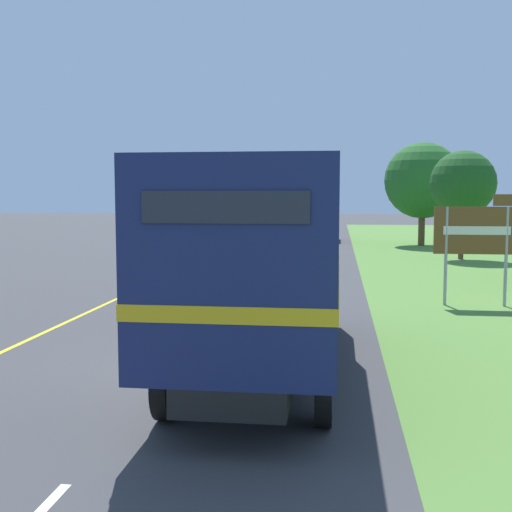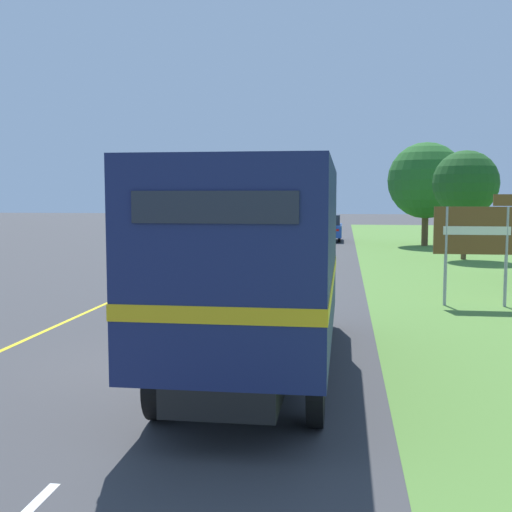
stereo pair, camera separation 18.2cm
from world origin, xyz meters
name	(u,v)px [view 2 (the right image)]	position (x,y,z in m)	size (l,w,h in m)	color
ground_plane	(175,365)	(0.00, 0.00, 0.00)	(200.00, 200.00, 0.00)	#3D3D3F
edge_line_yellow	(213,256)	(-3.70, 21.15, 0.00)	(0.12, 74.55, 0.01)	yellow
centre_dash_near	(181,359)	(0.00, 0.40, 0.00)	(0.12, 2.60, 0.01)	white
centre_dash_mid_a	(238,302)	(0.00, 7.00, 0.00)	(0.12, 2.60, 0.01)	white
centre_dash_mid_b	(266,274)	(0.00, 13.60, 0.00)	(0.12, 2.60, 0.01)	white
centre_dash_far	(282,258)	(0.00, 20.20, 0.00)	(0.12, 2.60, 0.01)	white
centre_dash_farthest	(293,248)	(0.00, 26.80, 0.00)	(0.12, 2.60, 0.01)	white
horse_trailer_truck	(260,259)	(1.60, -0.28, 1.98)	(2.52, 8.44, 3.54)	black
lead_car_white	(232,243)	(-1.96, 17.03, 0.96)	(1.80, 4.41, 1.91)	black
lead_car_blue_ahead	(328,228)	(1.93, 32.77, 0.92)	(1.80, 4.29, 1.80)	black
lead_car_black_ahead	(289,219)	(-2.09, 48.39, 0.96)	(1.80, 3.89, 1.89)	black
highway_sign	(478,234)	(6.68, 7.23, 2.03)	(2.31, 0.09, 3.11)	#9E9EA3
roadside_tree_mid	(466,183)	(8.74, 20.86, 3.66)	(3.14, 3.14, 5.24)	brown
roadside_tree_far	(426,181)	(7.94, 29.51, 4.01)	(4.66, 4.66, 6.35)	brown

